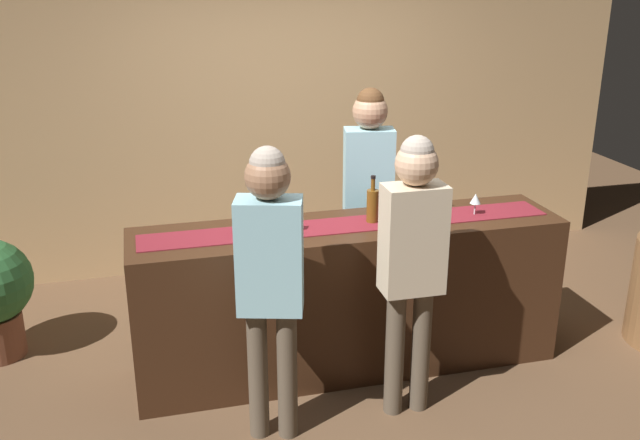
% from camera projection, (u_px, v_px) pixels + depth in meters
% --- Properties ---
extents(ground_plane, '(10.00, 10.00, 0.00)m').
position_uv_depth(ground_plane, '(347.00, 363.00, 4.71)').
color(ground_plane, brown).
extents(back_wall, '(6.00, 0.12, 2.90)m').
position_uv_depth(back_wall, '(285.00, 97.00, 5.95)').
color(back_wall, tan).
rests_on(back_wall, ground).
extents(bar_counter, '(2.70, 0.60, 0.98)m').
position_uv_depth(bar_counter, '(348.00, 297.00, 4.55)').
color(bar_counter, '#3D2314').
rests_on(bar_counter, ground).
extents(counter_runner_cloth, '(2.57, 0.28, 0.01)m').
position_uv_depth(counter_runner_cloth, '(350.00, 225.00, 4.38)').
color(counter_runner_cloth, maroon).
rests_on(counter_runner_cloth, bar_counter).
extents(wine_bottle_amber, '(0.07, 0.07, 0.30)m').
position_uv_depth(wine_bottle_amber, '(373.00, 205.00, 4.39)').
color(wine_bottle_amber, brown).
rests_on(wine_bottle_amber, bar_counter).
extents(wine_bottle_clear, '(0.07, 0.07, 0.30)m').
position_uv_depth(wine_bottle_clear, '(427.00, 197.00, 4.54)').
color(wine_bottle_clear, '#B2C6C1').
rests_on(wine_bottle_clear, bar_counter).
extents(wine_glass_near_customer, '(0.07, 0.07, 0.14)m').
position_uv_depth(wine_glass_near_customer, '(475.00, 199.00, 4.52)').
color(wine_glass_near_customer, silver).
rests_on(wine_glass_near_customer, bar_counter).
extents(wine_glass_mid_counter, '(0.07, 0.07, 0.14)m').
position_uv_depth(wine_glass_mid_counter, '(238.00, 218.00, 4.19)').
color(wine_glass_mid_counter, silver).
rests_on(wine_glass_mid_counter, bar_counter).
extents(wine_glass_far_end, '(0.07, 0.07, 0.14)m').
position_uv_depth(wine_glass_far_end, '(294.00, 215.00, 4.24)').
color(wine_glass_far_end, silver).
rests_on(wine_glass_far_end, bar_counter).
extents(bartender, '(0.37, 0.26, 1.72)m').
position_uv_depth(bartender, '(368.00, 181.00, 4.95)').
color(bartender, '#26262B').
rests_on(bartender, ground).
extents(customer_sipping, '(0.34, 0.23, 1.66)m').
position_uv_depth(customer_sipping, '(413.00, 250.00, 3.89)').
color(customer_sipping, brown).
rests_on(customer_sipping, ground).
extents(customer_browsing, '(0.38, 0.29, 1.66)m').
position_uv_depth(customer_browsing, '(270.00, 267.00, 3.66)').
color(customer_browsing, brown).
rests_on(customer_browsing, ground).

